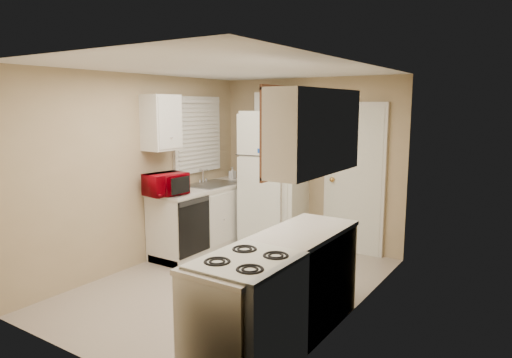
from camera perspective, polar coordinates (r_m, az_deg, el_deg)
The scene contains 19 objects.
floor at distance 5.33m, azimuth -3.03°, elevation -13.03°, with size 3.80×3.80×0.00m, color beige.
ceiling at distance 4.95m, azimuth -3.27°, elevation 13.63°, with size 3.80×3.80×0.00m, color white.
wall_left at distance 5.93m, azimuth -14.09°, elevation 1.02°, with size 3.80×3.80×0.00m, color tan.
wall_right at distance 4.33m, azimuth 11.94°, elevation -1.85°, with size 3.80×3.80×0.00m, color tan.
wall_back at distance 6.61m, azimuth 6.67°, elevation 2.05°, with size 2.80×2.80×0.00m, color tan.
wall_front at distance 3.68m, azimuth -21.01°, elevation -4.22°, with size 2.80×2.80×0.00m, color tan.
left_counter at distance 6.51m, azimuth -6.19°, elevation -4.77°, with size 0.60×1.80×0.90m, color silver.
dishwasher at distance 5.88m, azimuth -7.73°, elevation -5.93°, with size 0.03×0.58×0.72m, color black.
sink at distance 6.54m, azimuth -5.42°, elevation -1.02°, with size 0.54×0.74×0.16m, color gray.
microwave at distance 5.82m, azimuth -11.22°, elevation -0.53°, with size 0.28×0.50×0.33m, color #86000A.
soap_bottle at distance 6.98m, azimuth -2.96°, elevation 0.81°, with size 0.08×0.09×0.19m, color beige.
window_blinds at distance 6.62m, azimuth -7.28°, elevation 5.52°, with size 0.10×0.98×1.08m, color silver.
upper_cabinet_left at distance 5.93m, azimuth -11.76°, elevation 6.92°, with size 0.30×0.45×0.70m, color silver.
refrigerator at distance 6.54m, azimuth 2.58°, elevation -0.01°, with size 0.80×0.78×1.94m, color silver.
cabinet_over_fridge at distance 6.62m, azimuth 3.08°, elevation 9.04°, with size 0.70×0.30×0.40m, color silver.
interior_door at distance 6.32m, azimuth 12.15°, elevation -0.07°, with size 0.86×0.06×2.08m, color silver.
right_counter at distance 3.98m, azimuth 3.06°, elevation -13.96°, with size 0.60×2.00×0.90m, color silver.
stove at distance 3.51m, azimuth -1.10°, elevation -16.98°, with size 0.62×0.77×0.93m, color silver.
upper_cabinet_right at distance 3.86m, azimuth 7.42°, elevation 5.93°, with size 0.30×1.20×0.70m, color silver.
Camera 1 is at (2.93, -3.97, 2.01)m, focal length 32.00 mm.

